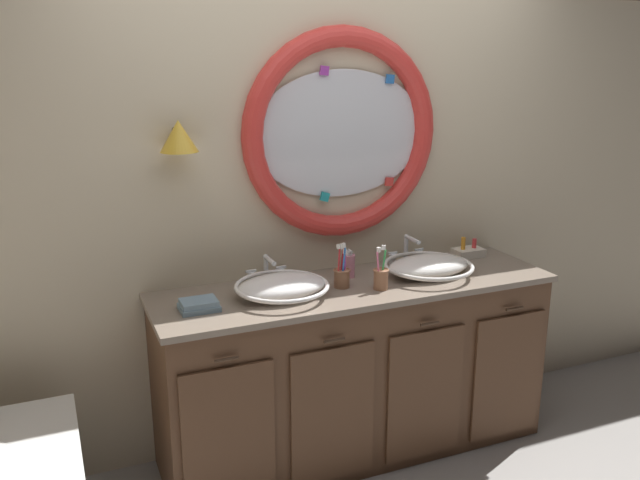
# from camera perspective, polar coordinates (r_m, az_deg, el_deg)

# --- Properties ---
(ground_plane) EXTENTS (14.00, 14.00, 0.00)m
(ground_plane) POSITION_cam_1_polar(r_m,az_deg,el_deg) (3.46, 4.13, -19.54)
(ground_plane) COLOR gray
(back_wall_assembly) EXTENTS (6.40, 0.26, 2.60)m
(back_wall_assembly) POSITION_cam_1_polar(r_m,az_deg,el_deg) (3.42, 0.21, 4.54)
(back_wall_assembly) COLOR beige
(back_wall_assembly) RESTS_ON ground_plane
(vanity_counter) EXTENTS (1.99, 0.59, 0.90)m
(vanity_counter) POSITION_cam_1_polar(r_m,az_deg,el_deg) (3.45, 2.97, -10.79)
(vanity_counter) COLOR brown
(vanity_counter) RESTS_ON ground_plane
(sink_basin_left) EXTENTS (0.44, 0.44, 0.10)m
(sink_basin_left) POSITION_cam_1_polar(r_m,az_deg,el_deg) (3.09, -3.26, -3.94)
(sink_basin_left) COLOR white
(sink_basin_left) RESTS_ON vanity_counter
(sink_basin_right) EXTENTS (0.45, 0.45, 0.10)m
(sink_basin_right) POSITION_cam_1_polar(r_m,az_deg,el_deg) (3.42, 9.20, -2.18)
(sink_basin_right) COLOR white
(sink_basin_right) RESTS_ON vanity_counter
(faucet_set_left) EXTENTS (0.21, 0.15, 0.14)m
(faucet_set_left) POSITION_cam_1_polar(r_m,az_deg,el_deg) (3.29, -4.55, -2.64)
(faucet_set_left) COLOR silver
(faucet_set_left) RESTS_ON vanity_counter
(faucet_set_right) EXTENTS (0.21, 0.15, 0.16)m
(faucet_set_right) POSITION_cam_1_polar(r_m,az_deg,el_deg) (3.59, 7.39, -1.00)
(faucet_set_right) COLOR silver
(faucet_set_right) RESTS_ON vanity_counter
(toothbrush_holder_left) EXTENTS (0.08, 0.08, 0.22)m
(toothbrush_holder_left) POSITION_cam_1_polar(r_m,az_deg,el_deg) (3.21, 1.87, -3.07)
(toothbrush_holder_left) COLOR #996647
(toothbrush_holder_left) RESTS_ON vanity_counter
(toothbrush_holder_right) EXTENTS (0.08, 0.08, 0.22)m
(toothbrush_holder_right) POSITION_cam_1_polar(r_m,az_deg,el_deg) (3.20, 5.19, -3.20)
(toothbrush_holder_right) COLOR #996647
(toothbrush_holder_right) RESTS_ON vanity_counter
(soap_dispenser) EXTENTS (0.06, 0.07, 0.15)m
(soap_dispenser) POSITION_cam_1_polar(r_m,az_deg,el_deg) (3.36, 2.45, -2.13)
(soap_dispenser) COLOR pink
(soap_dispenser) RESTS_ON vanity_counter
(folded_hand_towel) EXTENTS (0.17, 0.13, 0.05)m
(folded_hand_towel) POSITION_cam_1_polar(r_m,az_deg,el_deg) (2.99, -10.25, -5.47)
(folded_hand_towel) COLOR #7593A8
(folded_hand_towel) RESTS_ON vanity_counter
(toiletry_basket) EXTENTS (0.16, 0.11, 0.11)m
(toiletry_basket) POSITION_cam_1_polar(r_m,az_deg,el_deg) (3.78, 12.48, -0.98)
(toiletry_basket) COLOR beige
(toiletry_basket) RESTS_ON vanity_counter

